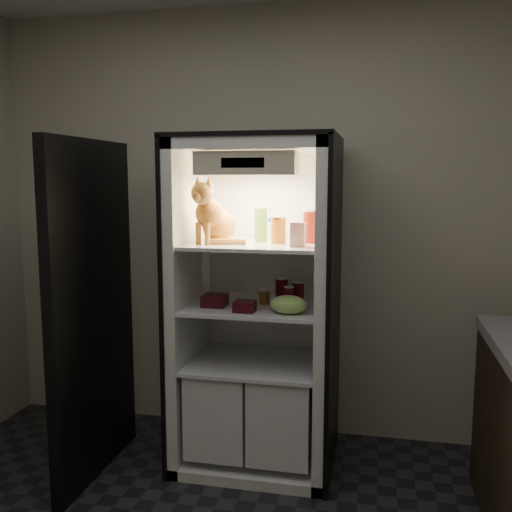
{
  "coord_description": "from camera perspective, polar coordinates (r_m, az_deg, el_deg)",
  "views": [
    {
      "loc": [
        0.68,
        -1.75,
        1.64
      ],
      "look_at": [
        0.0,
        1.32,
        1.21
      ],
      "focal_mm": 40.0,
      "sensor_mm": 36.0,
      "label": 1
    }
  ],
  "objects": [
    {
      "name": "parmesan_shaker",
      "position": [
        3.19,
        0.48,
        3.14
      ],
      "size": [
        0.07,
        0.07,
        0.19
      ],
      "color": "green",
      "rests_on": "refrigerator"
    },
    {
      "name": "soda_can_a",
      "position": [
        3.29,
        2.59,
        -3.39
      ],
      "size": [
        0.07,
        0.07,
        0.13
      ],
      "color": "black",
      "rests_on": "refrigerator"
    },
    {
      "name": "grape_bag",
      "position": [
        2.99,
        3.25,
        -4.86
      ],
      "size": [
        0.19,
        0.14,
        0.1
      ],
      "primitive_type": "ellipsoid",
      "color": "#85B554",
      "rests_on": "refrigerator"
    },
    {
      "name": "refrigerator",
      "position": [
        3.32,
        0.19,
        -7.09
      ],
      "size": [
        0.9,
        0.72,
        1.88
      ],
      "color": "white",
      "rests_on": "floor"
    },
    {
      "name": "tabby_cat",
      "position": [
        3.14,
        -4.23,
        3.79
      ],
      "size": [
        0.3,
        0.36,
        0.37
      ],
      "rotation": [
        0.0,
        0.0,
        -0.32
      ],
      "color": "#BE5F18",
      "rests_on": "refrigerator"
    },
    {
      "name": "soda_can_c",
      "position": [
        3.14,
        3.31,
        -4.1
      ],
      "size": [
        0.06,
        0.06,
        0.12
      ],
      "color": "black",
      "rests_on": "refrigerator"
    },
    {
      "name": "room_shell",
      "position": [
        1.88,
        -8.82,
        6.99
      ],
      "size": [
        3.6,
        3.6,
        3.6
      ],
      "color": "white",
      "rests_on": "floor"
    },
    {
      "name": "mayo_tub",
      "position": [
        3.31,
        1.96,
        2.73
      ],
      "size": [
        0.09,
        0.09,
        0.13
      ],
      "color": "white",
      "rests_on": "refrigerator"
    },
    {
      "name": "fridge_door",
      "position": [
        3.25,
        -16.06,
        -5.48
      ],
      "size": [
        0.06,
        0.87,
        1.85
      ],
      "rotation": [
        0.0,
        0.0,
        0.0
      ],
      "color": "black",
      "rests_on": "floor"
    },
    {
      "name": "cream_carton",
      "position": [
        2.97,
        4.22,
        2.16
      ],
      "size": [
        0.07,
        0.07,
        0.13
      ],
      "primitive_type": "cube",
      "color": "silver",
      "rests_on": "refrigerator"
    },
    {
      "name": "berry_box_left",
      "position": [
        3.17,
        -4.15,
        -4.46
      ],
      "size": [
        0.13,
        0.13,
        0.06
      ],
      "primitive_type": "cube",
      "color": "#450B13",
      "rests_on": "refrigerator"
    },
    {
      "name": "soda_can_b",
      "position": [
        3.2,
        4.19,
        -3.75
      ],
      "size": [
        0.07,
        0.07,
        0.13
      ],
      "color": "black",
      "rests_on": "refrigerator"
    },
    {
      "name": "berry_box_right",
      "position": [
        3.04,
        -1.14,
        -5.06
      ],
      "size": [
        0.11,
        0.11,
        0.05
      ],
      "primitive_type": "cube",
      "color": "#450B13",
      "rests_on": "refrigerator"
    },
    {
      "name": "pepper_jar",
      "position": [
        3.16,
        5.72,
        3.03
      ],
      "size": [
        0.11,
        0.11,
        0.19
      ],
      "color": "maroon",
      "rests_on": "refrigerator"
    },
    {
      "name": "condiment_jar",
      "position": [
        3.22,
        0.83,
        -4.08
      ],
      "size": [
        0.06,
        0.06,
        0.08
      ],
      "color": "brown",
      "rests_on": "refrigerator"
    },
    {
      "name": "salsa_jar",
      "position": [
        3.12,
        2.26,
        2.6
      ],
      "size": [
        0.08,
        0.08,
        0.14
      ],
      "color": "maroon",
      "rests_on": "refrigerator"
    }
  ]
}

